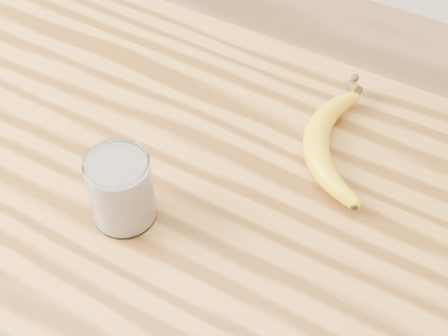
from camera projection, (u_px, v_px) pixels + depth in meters
The scene contains 3 objects.
table at pixel (103, 203), 1.06m from camera, with size 1.20×0.80×0.90m.
smoothie_glass at pixel (121, 190), 0.84m from camera, with size 0.09×0.09×0.11m.
banana at pixel (315, 142), 0.95m from camera, with size 0.12×0.33×0.04m, color gold, non-canonical shape.
Camera 1 is at (0.52, -0.47, 1.60)m, focal length 50.00 mm.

